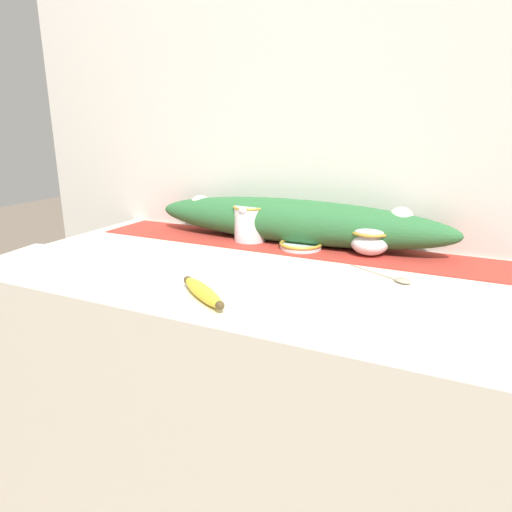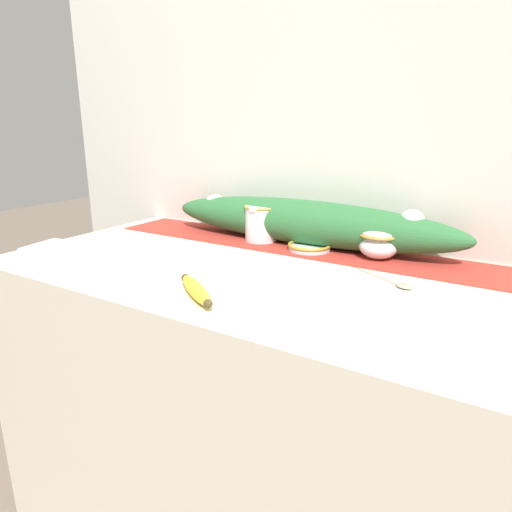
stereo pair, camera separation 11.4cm
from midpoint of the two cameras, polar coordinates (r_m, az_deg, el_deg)
countertop at (r=1.41m, az=2.54°, el=-18.66°), size 1.42×0.73×0.87m
back_wall at (r=1.50m, az=10.35°, el=14.50°), size 2.22×0.04×2.40m
table_runner at (r=1.43m, az=7.65°, el=1.15°), size 1.31×0.21×0.00m
cream_pitcher at (r=1.47m, az=2.91°, el=4.26°), size 0.11×0.13×0.12m
sugar_bowl at (r=1.34m, az=17.49°, el=1.60°), size 0.11×0.11×0.11m
small_dish at (r=1.39m, az=9.04°, el=1.15°), size 0.13×0.13×0.02m
banana at (r=1.01m, az=-4.34°, el=-4.27°), size 0.18×0.14×0.03m
spoon at (r=1.15m, az=20.35°, el=-3.42°), size 0.18×0.11×0.01m
napkin_stack at (r=1.45m, az=-21.97°, el=0.78°), size 0.15×0.15×0.02m
poinsettia_garland at (r=1.44m, az=8.29°, el=4.25°), size 0.99×0.15×0.14m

